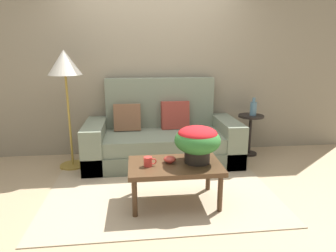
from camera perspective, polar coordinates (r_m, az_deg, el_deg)
ground_plane at (r=3.51m, az=-1.69°, el=-11.38°), size 14.00×14.00×0.00m
wall_back at (r=4.42m, az=-3.29°, el=12.80°), size 6.40×0.12×2.81m
area_rug at (r=3.45m, az=-1.59°, el=-11.79°), size 2.47×1.92×0.01m
couch at (r=4.13m, az=-1.20°, el=-2.53°), size 2.11×0.91×1.15m
coffee_table at (r=2.97m, az=1.35°, el=-8.33°), size 0.93×0.57×0.43m
side_table at (r=4.53m, az=15.80°, el=-0.29°), size 0.37×0.37×0.61m
floor_lamp at (r=3.95m, az=-19.51°, el=10.28°), size 0.42×0.42×1.55m
potted_plant at (r=2.94m, az=5.79°, el=-2.79°), size 0.47×0.47×0.37m
coffee_mug at (r=2.89m, az=-3.88°, el=-6.96°), size 0.13×0.08×0.09m
snack_bowl at (r=2.97m, az=0.35°, el=-6.51°), size 0.13×0.13×0.07m
table_vase at (r=4.45m, az=16.35°, el=3.36°), size 0.10×0.10×0.26m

